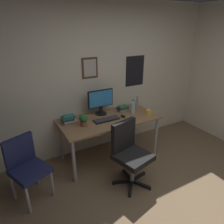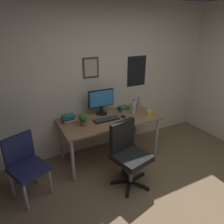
{
  "view_description": "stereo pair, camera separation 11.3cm",
  "coord_description": "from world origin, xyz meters",
  "px_view_note": "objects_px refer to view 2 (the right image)",
  "views": [
    {
      "loc": [
        -1.7,
        -1.12,
        2.19
      ],
      "look_at": [
        -0.19,
        1.58,
        0.9
      ],
      "focal_mm": 33.63,
      "sensor_mm": 36.0,
      "label": 1
    },
    {
      "loc": [
        -1.6,
        -1.18,
        2.19
      ],
      "look_at": [
        -0.19,
        1.58,
        0.9
      ],
      "focal_mm": 33.63,
      "sensor_mm": 36.0,
      "label": 2
    }
  ],
  "objects_px": {
    "office_chair": "(128,151)",
    "water_bottle": "(134,108)",
    "computer_mouse": "(123,116)",
    "monitor": "(101,101)",
    "keyboard": "(107,119)",
    "side_chair": "(25,163)",
    "book_stack_left": "(69,118)",
    "pen_cup": "(139,104)",
    "coffee_mug_near": "(149,113)",
    "book_stack_right": "(124,108)",
    "potted_plant": "(83,119)"
  },
  "relations": [
    {
      "from": "keyboard",
      "to": "water_bottle",
      "type": "bearing_deg",
      "value": 3.91
    },
    {
      "from": "monitor",
      "to": "book_stack_right",
      "type": "bearing_deg",
      "value": -8.18
    },
    {
      "from": "potted_plant",
      "to": "coffee_mug_near",
      "type": "bearing_deg",
      "value": -7.13
    },
    {
      "from": "potted_plant",
      "to": "book_stack_right",
      "type": "height_order",
      "value": "potted_plant"
    },
    {
      "from": "keyboard",
      "to": "book_stack_left",
      "type": "distance_m",
      "value": 0.61
    },
    {
      "from": "coffee_mug_near",
      "to": "potted_plant",
      "type": "xyz_separation_m",
      "value": [
        -1.14,
        0.14,
        0.06
      ]
    },
    {
      "from": "side_chair",
      "to": "monitor",
      "type": "distance_m",
      "value": 1.53
    },
    {
      "from": "monitor",
      "to": "pen_cup",
      "type": "bearing_deg",
      "value": 0.36
    },
    {
      "from": "computer_mouse",
      "to": "pen_cup",
      "type": "height_order",
      "value": "pen_cup"
    },
    {
      "from": "coffee_mug_near",
      "to": "pen_cup",
      "type": "bearing_deg",
      "value": 80.62
    },
    {
      "from": "keyboard",
      "to": "coffee_mug_near",
      "type": "relative_size",
      "value": 3.6
    },
    {
      "from": "monitor",
      "to": "book_stack_right",
      "type": "distance_m",
      "value": 0.46
    },
    {
      "from": "coffee_mug_near",
      "to": "book_stack_right",
      "type": "height_order",
      "value": "same"
    },
    {
      "from": "coffee_mug_near",
      "to": "book_stack_right",
      "type": "bearing_deg",
      "value": 128.01
    },
    {
      "from": "coffee_mug_near",
      "to": "book_stack_right",
      "type": "distance_m",
      "value": 0.47
    },
    {
      "from": "monitor",
      "to": "keyboard",
      "type": "relative_size",
      "value": 1.07
    },
    {
      "from": "monitor",
      "to": "side_chair",
      "type": "bearing_deg",
      "value": -158.51
    },
    {
      "from": "monitor",
      "to": "keyboard",
      "type": "distance_m",
      "value": 0.36
    },
    {
      "from": "monitor",
      "to": "pen_cup",
      "type": "relative_size",
      "value": 2.3
    },
    {
      "from": "coffee_mug_near",
      "to": "water_bottle",
      "type": "bearing_deg",
      "value": 137.28
    },
    {
      "from": "monitor",
      "to": "potted_plant",
      "type": "distance_m",
      "value": 0.54
    },
    {
      "from": "pen_cup",
      "to": "computer_mouse",
      "type": "bearing_deg",
      "value": -148.58
    },
    {
      "from": "water_bottle",
      "to": "coffee_mug_near",
      "type": "relative_size",
      "value": 2.12
    },
    {
      "from": "water_bottle",
      "to": "side_chair",
      "type": "bearing_deg",
      "value": -171.21
    },
    {
      "from": "office_chair",
      "to": "side_chair",
      "type": "distance_m",
      "value": 1.39
    },
    {
      "from": "monitor",
      "to": "potted_plant",
      "type": "xyz_separation_m",
      "value": [
        -0.44,
        -0.29,
        -0.14
      ]
    },
    {
      "from": "keyboard",
      "to": "book_stack_right",
      "type": "bearing_deg",
      "value": 26.3
    },
    {
      "from": "pen_cup",
      "to": "water_bottle",
      "type": "bearing_deg",
      "value": -137.62
    },
    {
      "from": "potted_plant",
      "to": "pen_cup",
      "type": "height_order",
      "value": "pen_cup"
    },
    {
      "from": "side_chair",
      "to": "computer_mouse",
      "type": "bearing_deg",
      "value": 7.86
    },
    {
      "from": "water_bottle",
      "to": "book_stack_right",
      "type": "bearing_deg",
      "value": 115.6
    },
    {
      "from": "keyboard",
      "to": "pen_cup",
      "type": "xyz_separation_m",
      "value": [
        0.81,
        0.29,
        0.04
      ]
    },
    {
      "from": "office_chair",
      "to": "book_stack_right",
      "type": "relative_size",
      "value": 4.75
    },
    {
      "from": "office_chair",
      "to": "computer_mouse",
      "type": "height_order",
      "value": "office_chair"
    },
    {
      "from": "monitor",
      "to": "book_stack_left",
      "type": "distance_m",
      "value": 0.63
    },
    {
      "from": "potted_plant",
      "to": "pen_cup",
      "type": "relative_size",
      "value": 0.98
    },
    {
      "from": "office_chair",
      "to": "water_bottle",
      "type": "bearing_deg",
      "value": 52.9
    },
    {
      "from": "book_stack_left",
      "to": "book_stack_right",
      "type": "height_order",
      "value": "book_stack_left"
    },
    {
      "from": "book_stack_left",
      "to": "coffee_mug_near",
      "type": "bearing_deg",
      "value": -16.19
    },
    {
      "from": "office_chair",
      "to": "computer_mouse",
      "type": "distance_m",
      "value": 0.73
    },
    {
      "from": "water_bottle",
      "to": "book_stack_right",
      "type": "distance_m",
      "value": 0.22
    },
    {
      "from": "monitor",
      "to": "water_bottle",
      "type": "xyz_separation_m",
      "value": [
        0.5,
        -0.25,
        -0.13
      ]
    },
    {
      "from": "computer_mouse",
      "to": "pen_cup",
      "type": "relative_size",
      "value": 0.55
    },
    {
      "from": "monitor",
      "to": "coffee_mug_near",
      "type": "height_order",
      "value": "monitor"
    },
    {
      "from": "potted_plant",
      "to": "keyboard",
      "type": "bearing_deg",
      "value": 0.93
    },
    {
      "from": "pen_cup",
      "to": "keyboard",
      "type": "bearing_deg",
      "value": -160.57
    },
    {
      "from": "keyboard",
      "to": "book_stack_left",
      "type": "relative_size",
      "value": 1.96
    },
    {
      "from": "computer_mouse",
      "to": "pen_cup",
      "type": "distance_m",
      "value": 0.6
    },
    {
      "from": "side_chair",
      "to": "computer_mouse",
      "type": "distance_m",
      "value": 1.65
    },
    {
      "from": "side_chair",
      "to": "computer_mouse",
      "type": "relative_size",
      "value": 7.95
    }
  ]
}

